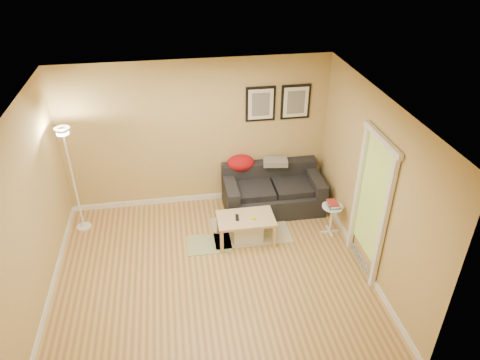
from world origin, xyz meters
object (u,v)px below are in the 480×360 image
Objects in this scene: coffee_table at (246,229)px; floor_lamp at (74,183)px; sofa at (273,190)px; storage_bin at (247,231)px; side_table at (331,219)px; book_stack at (333,204)px.

floor_lamp reaches higher than coffee_table.
storage_bin is (-0.60, -0.79, -0.23)m from sofa.
side_table is at bearing -2.49° from storage_bin.
storage_bin is at bearing 33.25° from coffee_table.
floor_lamp is at bearing 166.25° from book_stack.
storage_bin is at bearing 177.51° from side_table.
floor_lamp is (-2.62, 0.77, 0.64)m from coffee_table.
sofa is 1.15m from side_table.
book_stack is at bearing -11.02° from floor_lamp.
book_stack is at bearing -47.28° from sofa.
sofa is at bearing 31.00° from coffee_table.
floor_lamp is at bearing -178.97° from sofa.
floor_lamp is (-4.02, 0.78, 0.31)m from book_stack.
floor_lamp is (-3.25, -0.06, 0.49)m from sofa.
sofa is 1.16m from book_stack.
book_stack is at bearing -2.29° from storage_bin.
book_stack is (0.00, 0.00, 0.30)m from side_table.
side_table is at bearing -47.58° from sofa.
coffee_table is 1.73× the size of side_table.
side_table is 0.28× the size of floor_lamp.
floor_lamp reaches higher than side_table.
floor_lamp reaches higher than sofa.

